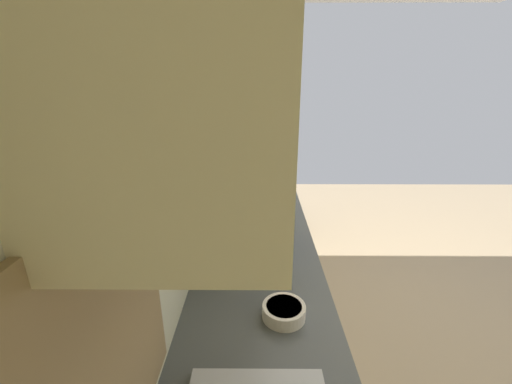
{
  "coord_description": "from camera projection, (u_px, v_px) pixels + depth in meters",
  "views": [
    {
      "loc": [
        -1.91,
        1.2,
        1.77
      ],
      "look_at": [
        -0.45,
        1.21,
        1.25
      ],
      "focal_mm": 22.17,
      "sensor_mm": 36.0,
      "label": 1
    }
  ],
  "objects": [
    {
      "name": "wall_back",
      "position": [
        200.0,
        160.0,
        1.96
      ],
      "size": [
        4.45,
        0.12,
        2.6
      ],
      "primitive_type": "cube",
      "color": "beige",
      "rests_on": "ground_plane"
    },
    {
      "name": "microwave",
      "position": [
        254.0,
        219.0,
        1.7
      ],
      "size": [
        0.46,
        0.39,
        0.3
      ],
      "color": "white",
      "rests_on": "counter_run"
    },
    {
      "name": "window_back_wall",
      "position": [
        110.0,
        346.0,
        0.62
      ],
      "size": [
        0.53,
        0.02,
        0.59
      ],
      "color": "#997A4C"
    },
    {
      "name": "upper_cabinets",
      "position": [
        230.0,
        56.0,
        1.46
      ],
      "size": [
        2.51,
        0.34,
        0.69
      ],
      "color": "beige"
    },
    {
      "name": "ground_plane",
      "position": [
        415.0,
        327.0,
        2.39
      ],
      "size": [
        6.92,
        6.92,
        0.0
      ],
      "primitive_type": "plane",
      "color": "tan"
    },
    {
      "name": "bowl",
      "position": [
        284.0,
        311.0,
        1.21
      ],
      "size": [
        0.17,
        0.17,
        0.05
      ],
      "color": "silver",
      "rests_on": "counter_run"
    },
    {
      "name": "oven_range",
      "position": [
        261.0,
        190.0,
        3.92
      ],
      "size": [
        0.59,
        0.69,
        1.09
      ],
      "color": "black",
      "rests_on": "ground_plane"
    },
    {
      "name": "counter_run",
      "position": [
        257.0,
        307.0,
        1.93
      ],
      "size": [
        3.65,
        0.63,
        0.91
      ],
      "color": "beige",
      "rests_on": "ground_plane"
    },
    {
      "name": "kettle",
      "position": [
        269.0,
        169.0,
        2.92
      ],
      "size": [
        0.21,
        0.15,
        0.18
      ],
      "color": "red",
      "rests_on": "counter_run"
    }
  ]
}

